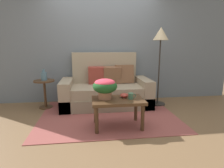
% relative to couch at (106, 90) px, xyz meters
% --- Properties ---
extents(ground_plane, '(14.00, 14.00, 0.00)m').
position_rel_couch_xyz_m(ground_plane, '(-0.03, -0.78, -0.34)').
color(ground_plane, brown).
extents(wall_back, '(6.40, 0.12, 2.91)m').
position_rel_couch_xyz_m(wall_back, '(-0.03, 0.48, 1.11)').
color(wall_back, slate).
rests_on(wall_back, ground).
extents(area_rug, '(2.52, 1.95, 0.01)m').
position_rel_couch_xyz_m(area_rug, '(-0.03, -0.63, -0.34)').
color(area_rug, '#994C47').
rests_on(area_rug, ground).
extents(couch, '(1.91, 0.91, 1.16)m').
position_rel_couch_xyz_m(couch, '(0.00, 0.00, 0.00)').
color(couch, gray).
rests_on(couch, ground).
extents(coffee_table, '(0.83, 0.53, 0.47)m').
position_rel_couch_xyz_m(coffee_table, '(0.08, -1.16, 0.06)').
color(coffee_table, '#442D1B').
rests_on(coffee_table, ground).
extents(side_table, '(0.43, 0.43, 0.60)m').
position_rel_couch_xyz_m(side_table, '(-1.31, -0.02, 0.07)').
color(side_table, '#4C331E').
rests_on(side_table, ground).
extents(floor_lamp, '(0.34, 0.34, 1.70)m').
position_rel_couch_xyz_m(floor_lamp, '(1.16, -0.11, 1.03)').
color(floor_lamp, '#2D2823').
rests_on(floor_lamp, ground).
extents(potted_plant, '(0.39, 0.39, 0.32)m').
position_rel_couch_xyz_m(potted_plant, '(-0.13, -1.12, 0.34)').
color(potted_plant, '#A36B4C').
rests_on(potted_plant, coffee_table).
extents(coffee_mug, '(0.13, 0.08, 0.10)m').
position_rel_couch_xyz_m(coffee_mug, '(0.28, -1.19, 0.18)').
color(coffee_mug, '#3D664C').
rests_on(coffee_mug, coffee_table).
extents(snack_bowl, '(0.14, 0.14, 0.07)m').
position_rel_couch_xyz_m(snack_bowl, '(0.19, -1.10, 0.17)').
color(snack_bowl, '#B2382D').
rests_on(snack_bowl, coffee_table).
extents(table_vase, '(0.12, 0.12, 0.23)m').
position_rel_couch_xyz_m(table_vase, '(-1.30, -0.03, 0.35)').
color(table_vase, slate).
rests_on(table_vase, side_table).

